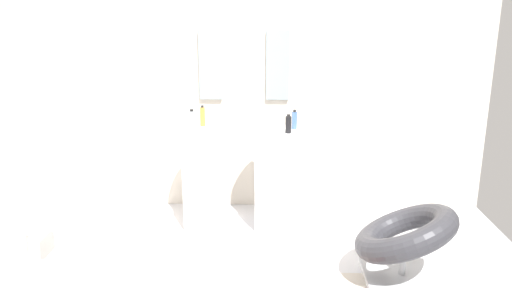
{
  "coord_description": "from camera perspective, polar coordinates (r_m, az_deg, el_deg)",
  "views": [
    {
      "loc": [
        0.27,
        -3.29,
        2.01
      ],
      "look_at": [
        0.15,
        0.55,
        0.95
      ],
      "focal_mm": 35.19,
      "sensor_mm": 36.0,
      "label": 1
    }
  ],
  "objects": [
    {
      "name": "soap_bottle_amber",
      "position": [
        4.72,
        -6.09,
        3.14
      ],
      "size": [
        0.04,
        0.04,
        0.2
      ],
      "color": "#C68C38",
      "rests_on": "pedestal_sink_left"
    },
    {
      "name": "towel_rack",
      "position": [
        4.19,
        -23.67,
        -5.2
      ],
      "size": [
        0.37,
        0.22,
        0.95
      ],
      "color": "#B7BABF",
      "rests_on": "ground_plane"
    },
    {
      "name": "pedestal_sink_left",
      "position": [
        4.71,
        -5.59,
        -3.38
      ],
      "size": [
        0.48,
        0.48,
        1.02
      ],
      "color": "white",
      "rests_on": "ground_plane"
    },
    {
      "name": "rear_partition",
      "position": [
        5.0,
        -1.33,
        7.25
      ],
      "size": [
        4.8,
        0.1,
        2.6
      ],
      "primitive_type": "cube",
      "color": "beige",
      "rests_on": "ground_plane"
    },
    {
      "name": "pedestal_sink_right",
      "position": [
        4.68,
        2.39,
        -3.48
      ],
      "size": [
        0.48,
        0.48,
        1.02
      ],
      "color": "white",
      "rests_on": "ground_plane"
    },
    {
      "name": "vanity_mirror_left",
      "position": [
        4.94,
        -5.22,
        8.92
      ],
      "size": [
        0.22,
        0.03,
        0.67
      ],
      "primitive_type": "cube",
      "color": "#8C9EA8"
    },
    {
      "name": "vanity_mirror_right",
      "position": [
        4.91,
        2.47,
        8.92
      ],
      "size": [
        0.22,
        0.03,
        0.67
      ],
      "primitive_type": "cube",
      "color": "#8C9EA8"
    },
    {
      "name": "soap_bottle_black",
      "position": [
        4.44,
        3.7,
        2.24
      ],
      "size": [
        0.05,
        0.05,
        0.17
      ],
      "color": "black",
      "rests_on": "pedestal_sink_right"
    },
    {
      "name": "soap_bottle_blue",
      "position": [
        4.59,
        4.39,
        2.72
      ],
      "size": [
        0.05,
        0.05,
        0.18
      ],
      "color": "#4C72B7",
      "rests_on": "pedestal_sink_right"
    },
    {
      "name": "lounge_chair",
      "position": [
        3.93,
        16.55,
        -10.3
      ],
      "size": [
        1.03,
        1.03,
        0.65
      ],
      "color": "#B7BABF",
      "rests_on": "ground_plane"
    },
    {
      "name": "soap_bottle_clear",
      "position": [
        4.54,
        -7.29,
        2.64
      ],
      "size": [
        0.05,
        0.05,
        0.2
      ],
      "color": "silver",
      "rests_on": "pedestal_sink_left"
    }
  ]
}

